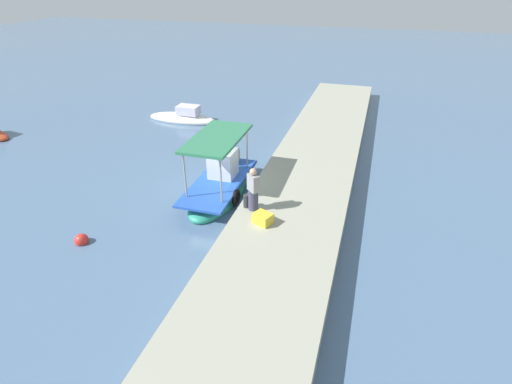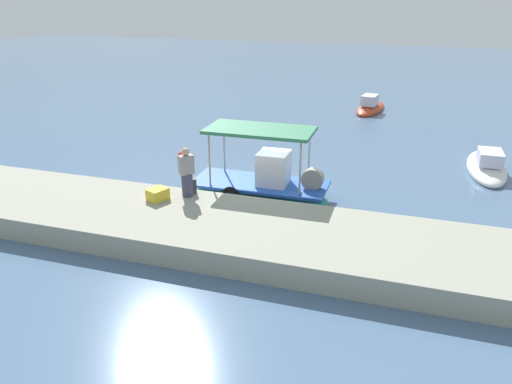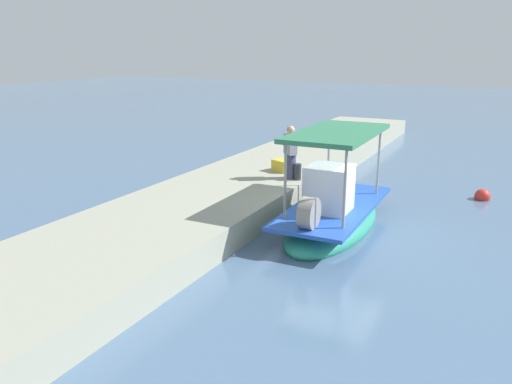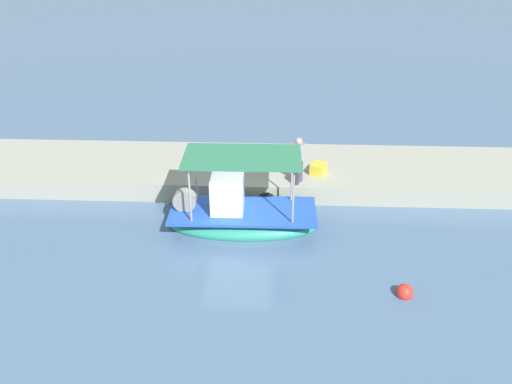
# 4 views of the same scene
# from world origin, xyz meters

# --- Properties ---
(ground_plane) EXTENTS (120.00, 120.00, 0.00)m
(ground_plane) POSITION_xyz_m (0.00, 0.00, 0.00)
(ground_plane) COLOR slate
(dock_quay) EXTENTS (36.00, 4.07, 0.74)m
(dock_quay) POSITION_xyz_m (0.00, -3.76, 0.37)
(dock_quay) COLOR #9C9C8A
(dock_quay) RESTS_ON ground_plane
(main_fishing_boat) EXTENTS (5.27, 2.19, 3.09)m
(main_fishing_boat) POSITION_xyz_m (-0.14, -0.17, 0.47)
(main_fishing_boat) COLOR #299175
(main_fishing_boat) RESTS_ON ground_plane
(fisherman_near_bollard) EXTENTS (0.54, 0.55, 1.73)m
(fisherman_near_bollard) POSITION_xyz_m (-2.15, -2.34, 1.52)
(fisherman_near_bollard) COLOR #3F3E59
(fisherman_near_bollard) RESTS_ON dock_quay
(mooring_bollard) EXTENTS (0.24, 0.24, 0.53)m
(mooring_bollard) POSITION_xyz_m (-2.08, -2.03, 1.00)
(mooring_bollard) COLOR #2D2D33
(mooring_bollard) RESTS_ON dock_quay
(cargo_crate) EXTENTS (0.72, 0.79, 0.39)m
(cargo_crate) POSITION_xyz_m (-2.98, -2.96, 0.94)
(cargo_crate) COLOR gold
(cargo_crate) RESTS_ON dock_quay
(marker_buoy) EXTENTS (0.51, 0.51, 0.51)m
(marker_buoy) POSITION_xyz_m (-5.12, 3.37, 0.10)
(marker_buoy) COLOR red
(marker_buoy) RESTS_ON ground_plane
(moored_boat_near) EXTENTS (1.59, 4.72, 1.29)m
(moored_boat_near) POSITION_xyz_m (8.30, 5.80, 0.20)
(moored_boat_near) COLOR white
(moored_boat_near) RESTS_ON ground_plane
(moored_boat_mid) EXTENTS (2.12, 4.48, 1.35)m
(moored_boat_mid) POSITION_xyz_m (2.30, 16.17, 0.20)
(moored_boat_mid) COLOR #BD4024
(moored_boat_mid) RESTS_ON ground_plane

